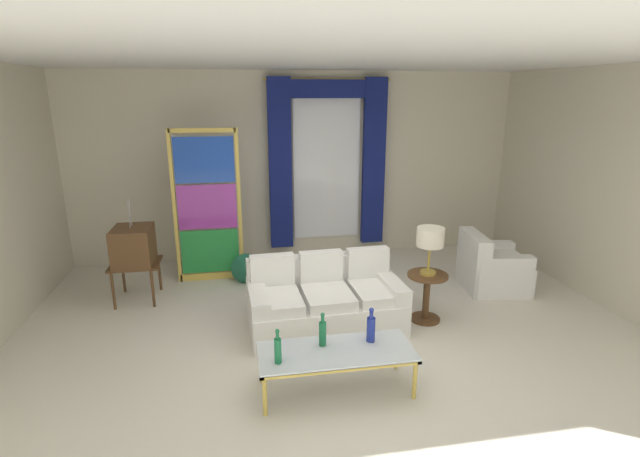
{
  "coord_description": "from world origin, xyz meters",
  "views": [
    {
      "loc": [
        -1.0,
        -4.6,
        2.66
      ],
      "look_at": [
        -0.02,
        0.9,
        1.05
      ],
      "focal_mm": 26.51,
      "sensor_mm": 36.0,
      "label": 1
    }
  ],
  "objects": [
    {
      "name": "wall_rear",
      "position": [
        0.0,
        3.06,
        1.5
      ],
      "size": [
        8.0,
        0.12,
        3.0
      ],
      "primitive_type": "cube",
      "color": "beige",
      "rests_on": "ground"
    },
    {
      "name": "table_lamp_brass",
      "position": [
        1.18,
        0.31,
        1.03
      ],
      "size": [
        0.32,
        0.32,
        0.57
      ],
      "color": "#B29338",
      "rests_on": "round_side_table"
    },
    {
      "name": "peacock_figurine",
      "position": [
        -0.92,
        1.8,
        0.22
      ],
      "size": [
        0.44,
        0.6,
        0.5
      ],
      "color": "beige",
      "rests_on": "ground"
    },
    {
      "name": "couch_white_long",
      "position": [
        -0.05,
        0.4,
        0.3
      ],
      "size": [
        1.8,
        1.0,
        0.86
      ],
      "color": "white",
      "rests_on": "ground"
    },
    {
      "name": "coffee_table",
      "position": [
        -0.18,
        -0.88,
        0.37
      ],
      "size": [
        1.42,
        0.58,
        0.41
      ],
      "color": "silver",
      "rests_on": "ground"
    },
    {
      "name": "bottle_crystal_tall",
      "position": [
        -0.29,
        -0.77,
        0.54
      ],
      "size": [
        0.07,
        0.07,
        0.33
      ],
      "color": "#196B3D",
      "rests_on": "coffee_table"
    },
    {
      "name": "stained_glass_divider",
      "position": [
        -1.43,
        2.11,
        1.06
      ],
      "size": [
        0.95,
        0.05,
        2.2
      ],
      "color": "gold",
      "rests_on": "ground"
    },
    {
      "name": "bottle_blue_decanter",
      "position": [
        0.17,
        -0.77,
        0.55
      ],
      "size": [
        0.08,
        0.08,
        0.34
      ],
      "color": "navy",
      "rests_on": "coffee_table"
    },
    {
      "name": "vintage_tv",
      "position": [
        -2.36,
        1.55,
        0.73
      ],
      "size": [
        0.62,
        0.6,
        1.35
      ],
      "color": "brown",
      "rests_on": "ground"
    },
    {
      "name": "armchair_white",
      "position": [
        2.44,
        1.08,
        0.29
      ],
      "size": [
        0.92,
        0.91,
        0.8
      ],
      "color": "white",
      "rests_on": "ground"
    },
    {
      "name": "curtained_window",
      "position": [
        0.47,
        2.89,
        1.74
      ],
      "size": [
        2.0,
        0.17,
        2.7
      ],
      "color": "white",
      "rests_on": "ground"
    },
    {
      "name": "bottle_amber_squat",
      "position": [
        -0.72,
        -0.99,
        0.54
      ],
      "size": [
        0.06,
        0.06,
        0.32
      ],
      "color": "#196B3D",
      "rests_on": "coffee_table"
    },
    {
      "name": "ground_plane",
      "position": [
        0.0,
        0.0,
        0.0
      ],
      "size": [
        16.0,
        16.0,
        0.0
      ],
      "primitive_type": "plane",
      "color": "silver"
    },
    {
      "name": "ceiling_slab",
      "position": [
        0.0,
        0.8,
        3.02
      ],
      "size": [
        8.0,
        7.6,
        0.04
      ],
      "primitive_type": "cube",
      "color": "white"
    },
    {
      "name": "round_side_table",
      "position": [
        1.18,
        0.31,
        0.36
      ],
      "size": [
        0.48,
        0.48,
        0.59
      ],
      "color": "brown",
      "rests_on": "ground"
    },
    {
      "name": "wall_right",
      "position": [
        3.66,
        0.6,
        1.5
      ],
      "size": [
        0.12,
        7.0,
        3.0
      ],
      "primitive_type": "cube",
      "color": "beige",
      "rests_on": "ground"
    }
  ]
}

